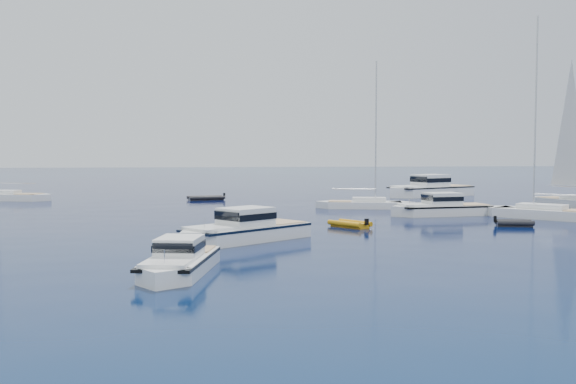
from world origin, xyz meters
The scene contains 12 objects.
ground centered at (0.00, 0.00, 0.00)m, with size 400.00×400.00×0.00m, color #072649.
motor_cruiser_near centered at (-9.78, 2.91, 0.00)m, with size 2.43×7.95×2.09m, color white, non-canonical shape.
motor_cruiser_left centered at (-6.25, 13.35, 0.00)m, with size 3.03×9.92×2.60m, color white, non-canonical shape.
motor_cruiser_centre centered at (11.35, 27.44, 0.00)m, with size 2.88×9.42×2.47m, color white, non-canonical shape.
motor_cruiser_distant centered at (18.49, 50.71, 0.00)m, with size 3.92×12.82×3.36m, color white, non-canonical shape.
sailboat_mid_r centered at (19.05, 23.71, 0.00)m, with size 3.00×11.56×16.99m, color white, non-canonical shape.
sailboat_centre centered at (6.71, 35.09, 0.00)m, with size 2.56×9.83×14.45m, color white, non-canonical shape.
sailboat_sails_r centered at (27.65, 34.02, 0.00)m, with size 2.92×11.24×16.53m, color silver, non-canonical shape.
sailboat_far_l centered at (-30.19, 50.22, 0.00)m, with size 2.88×11.06×16.26m, color white, non-canonical shape.
tender_yellow centered at (1.80, 19.80, 0.00)m, with size 1.81×3.22×0.95m, color orange, non-canonical shape.
tender_grey_near centered at (13.82, 18.85, 0.00)m, with size 1.59×2.74×0.95m, color black, non-canonical shape.
tender_grey_far centered at (-8.29, 47.98, 0.00)m, with size 2.25×4.21×0.95m, color black, non-canonical shape.
Camera 1 is at (-8.73, -27.01, 5.48)m, focal length 41.70 mm.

